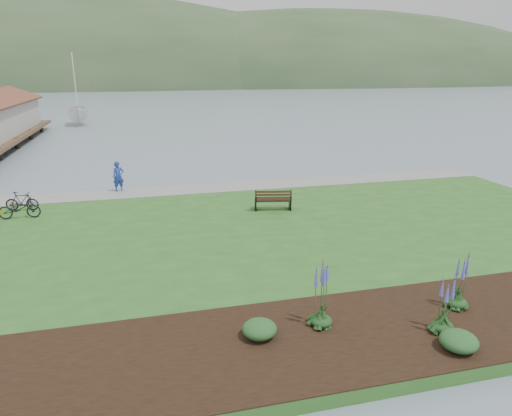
{
  "coord_description": "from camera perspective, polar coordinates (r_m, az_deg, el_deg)",
  "views": [
    {
      "loc": [
        -4.84,
        -19.91,
        7.48
      ],
      "look_at": [
        0.03,
        -0.53,
        1.3
      ],
      "focal_mm": 32.0,
      "sensor_mm": 36.0,
      "label": 1
    }
  ],
  "objects": [
    {
      "name": "ground",
      "position": [
        21.81,
        -0.42,
        -2.87
      ],
      "size": [
        600.0,
        600.0,
        0.0
      ],
      "primitive_type": "plane",
      "color": "slate",
      "rests_on": "ground"
    },
    {
      "name": "lawn",
      "position": [
        19.93,
        0.94,
        -4.24
      ],
      "size": [
        34.0,
        20.0,
        0.4
      ],
      "primitive_type": "cube",
      "color": "#285C20",
      "rests_on": "ground"
    },
    {
      "name": "shoreline_path",
      "position": [
        28.15,
        -3.76,
        2.61
      ],
      "size": [
        34.0,
        2.2,
        0.03
      ],
      "primitive_type": "cube",
      "color": "gray",
      "rests_on": "lawn"
    },
    {
      "name": "garden_bed",
      "position": [
        14.61,
        21.14,
        -12.99
      ],
      "size": [
        24.0,
        4.4,
        0.04
      ],
      "primitive_type": "cube",
      "color": "black",
      "rests_on": "lawn"
    },
    {
      "name": "far_hillside",
      "position": [
        191.68,
        -6.87,
        14.83
      ],
      "size": [
        580.0,
        80.0,
        38.0
      ],
      "primitive_type": null,
      "color": "#314D2B",
      "rests_on": "ground"
    },
    {
      "name": "park_bench",
      "position": [
        23.46,
        2.14,
        1.06
      ],
      "size": [
        1.96,
        1.1,
        1.15
      ],
      "rotation": [
        0.0,
        0.0,
        -0.2
      ],
      "color": "black",
      "rests_on": "lawn"
    },
    {
      "name": "person",
      "position": [
        28.1,
        -16.86,
        4.08
      ],
      "size": [
        0.91,
        0.77,
        2.13
      ],
      "primitive_type": "imported",
      "rotation": [
        0.0,
        0.0,
        0.36
      ],
      "color": "#203996",
      "rests_on": "lawn"
    },
    {
      "name": "bicycle_a",
      "position": [
        25.01,
        -27.49,
        -0.05
      ],
      "size": [
        0.71,
        1.94,
        1.01
      ],
      "primitive_type": "imported",
      "rotation": [
        0.0,
        0.0,
        1.55
      ],
      "color": "black",
      "rests_on": "lawn"
    },
    {
      "name": "bicycle_b",
      "position": [
        26.32,
        -27.23,
        0.76
      ],
      "size": [
        0.76,
        1.71,
        1.0
      ],
      "primitive_type": "imported",
      "rotation": [
        0.0,
        0.0,
        1.39
      ],
      "color": "black",
      "rests_on": "lawn"
    },
    {
      "name": "sailboat",
      "position": [
        66.97,
        -21.17,
        9.64
      ],
      "size": [
        12.69,
        12.87,
        29.85
      ],
      "primitive_type": "imported",
      "rotation": [
        0.0,
        0.0,
        0.13
      ],
      "color": "silver",
      "rests_on": "ground"
    },
    {
      "name": "echium_0",
      "position": [
        13.85,
        22.49,
        -11.81
      ],
      "size": [
        0.62,
        0.62,
        1.74
      ],
      "color": "#163B15",
      "rests_on": "garden_bed"
    },
    {
      "name": "echium_1",
      "position": [
        15.28,
        24.07,
        -8.89
      ],
      "size": [
        0.62,
        0.62,
        1.92
      ],
      "color": "#163B15",
      "rests_on": "garden_bed"
    },
    {
      "name": "echium_4",
      "position": [
        13.06,
        8.33,
        -10.64
      ],
      "size": [
        0.62,
        0.62,
        2.39
      ],
      "color": "#163B15",
      "rests_on": "garden_bed"
    },
    {
      "name": "shrub_0",
      "position": [
        12.81,
        0.44,
        -14.89
      ],
      "size": [
        0.95,
        0.95,
        0.48
      ],
      "primitive_type": "ellipsoid",
      "color": "#1E4C21",
      "rests_on": "garden_bed"
    },
    {
      "name": "shrub_1",
      "position": [
        13.41,
        24.02,
        -14.93
      ],
      "size": [
        0.98,
        0.98,
        0.49
      ],
      "primitive_type": "ellipsoid",
      "color": "#1E4C21",
      "rests_on": "garden_bed"
    }
  ]
}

